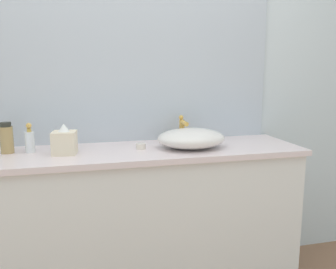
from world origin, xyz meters
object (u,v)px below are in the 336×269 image
(sink_basin, at_px, (191,138))
(tissue_box, at_px, (64,141))
(lotion_bottle, at_px, (7,138))
(candle_jar, at_px, (141,146))
(soap_dispenser, at_px, (30,140))

(sink_basin, relative_size, tissue_box, 2.40)
(sink_basin, height_order, lotion_bottle, lotion_bottle)
(lotion_bottle, distance_m, candle_jar, 0.70)
(soap_dispenser, relative_size, lotion_bottle, 0.97)
(tissue_box, relative_size, candle_jar, 3.00)
(soap_dispenser, xyz_separation_m, tissue_box, (0.18, -0.08, 0.00))
(lotion_bottle, relative_size, tissue_box, 1.03)
(soap_dispenser, height_order, lotion_bottle, lotion_bottle)
(candle_jar, bearing_deg, tissue_box, -177.45)
(sink_basin, xyz_separation_m, candle_jar, (-0.28, 0.04, -0.04))
(tissue_box, bearing_deg, lotion_bottle, 162.27)
(lotion_bottle, height_order, tissue_box, lotion_bottle)
(soap_dispenser, distance_m, lotion_bottle, 0.12)
(tissue_box, xyz_separation_m, candle_jar, (0.40, 0.02, -0.05))
(soap_dispenser, bearing_deg, lotion_bottle, 173.17)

